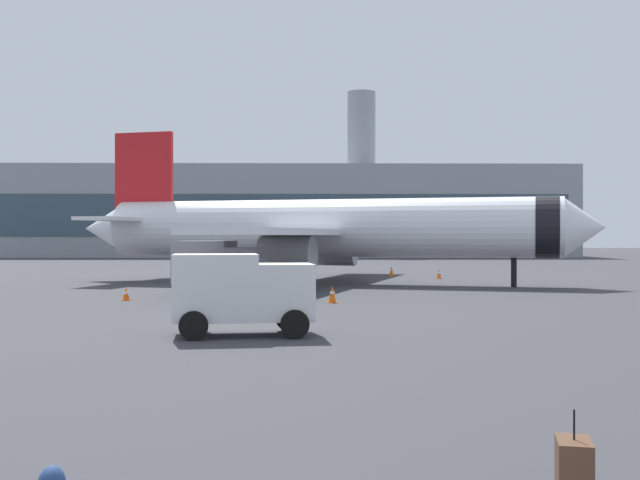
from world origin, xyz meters
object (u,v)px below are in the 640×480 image
object	(u,v)px
rolling_suitcase	(574,469)
safety_cone_outer	(439,274)
safety_cone_mid	(392,271)
safety_cone_far	(126,294)
cargo_van	(241,290)
safety_cone_near	(332,294)
airplane_at_gate	(324,229)
service_truck	(217,264)

from	to	relation	value
rolling_suitcase	safety_cone_outer	bearing A→B (deg)	82.30
safety_cone_mid	safety_cone_far	xyz separation A→B (m)	(-15.58, -23.03, -0.09)
rolling_suitcase	cargo_van	bearing A→B (deg)	108.66
safety_cone_mid	rolling_suitcase	xyz separation A→B (m)	(-3.45, -52.49, -0.01)
safety_cone_near	safety_cone_outer	bearing A→B (deg)	67.72
cargo_van	safety_cone_near	world-z (taller)	cargo_van
airplane_at_gate	safety_cone_far	distance (m)	16.94
safety_cone_near	safety_cone_far	distance (m)	10.25
service_truck	safety_cone_far	size ratio (longest dim) A/B	8.27
airplane_at_gate	safety_cone_near	world-z (taller)	airplane_at_gate
airplane_at_gate	safety_cone_mid	size ratio (longest dim) A/B	43.04
airplane_at_gate	safety_cone_mid	distance (m)	11.72
airplane_at_gate	safety_cone_outer	world-z (taller)	airplane_at_gate
airplane_at_gate	safety_cone_far	world-z (taller)	airplane_at_gate
safety_cone_mid	rolling_suitcase	size ratio (longest dim) A/B	0.74
cargo_van	rolling_suitcase	world-z (taller)	cargo_van
cargo_van	rolling_suitcase	size ratio (longest dim) A/B	4.18
safety_cone_mid	safety_cone_near	bearing A→B (deg)	-102.49
airplane_at_gate	safety_cone_mid	bearing A→B (deg)	60.57
service_truck	safety_cone_far	bearing A→B (deg)	-127.17
cargo_van	safety_cone_far	distance (m)	15.44
service_truck	safety_cone_mid	size ratio (longest dim) A/B	6.36
safety_cone_near	safety_cone_outer	xyz separation A→B (m)	(8.61, 21.02, -0.07)
safety_cone_mid	safety_cone_outer	size ratio (longest dim) A/B	1.18
safety_cone_mid	safety_cone_outer	world-z (taller)	safety_cone_mid
cargo_van	safety_cone_far	size ratio (longest dim) A/B	7.34
safety_cone_outer	rolling_suitcase	bearing A→B (deg)	-97.70
service_truck	cargo_van	distance (m)	19.17
safety_cone_far	safety_cone_near	bearing A→B (deg)	-8.97
airplane_at_gate	cargo_van	size ratio (longest dim) A/B	7.63
service_truck	airplane_at_gate	bearing A→B (deg)	52.72
safety_cone_mid	rolling_suitcase	bearing A→B (deg)	-93.76
safety_cone_far	safety_cone_outer	size ratio (longest dim) A/B	0.90
safety_cone_near	safety_cone_mid	bearing A→B (deg)	77.51
airplane_at_gate	safety_cone_far	xyz separation A→B (m)	(-10.05, -13.22, -3.35)
service_truck	cargo_van	xyz separation A→B (m)	(2.93, -18.94, -0.16)
safety_cone_mid	safety_cone_outer	bearing A→B (deg)	-48.82
airplane_at_gate	safety_cone_outer	bearing A→B (deg)	35.51
service_truck	safety_cone_mid	distance (m)	21.39
cargo_van	safety_cone_near	distance (m)	12.67
safety_cone_near	safety_cone_mid	distance (m)	25.22
cargo_van	rolling_suitcase	distance (m)	16.58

